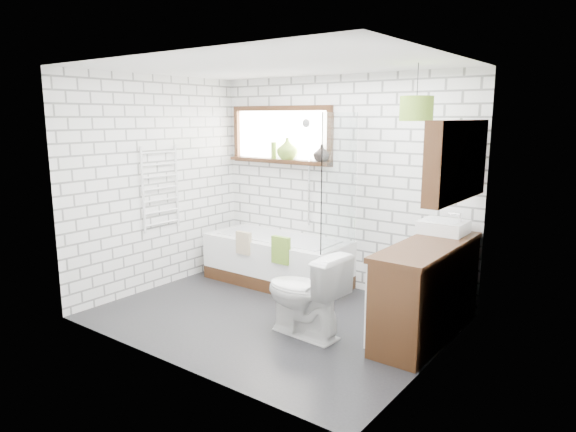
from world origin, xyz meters
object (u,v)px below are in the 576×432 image
Objects in this scene: bathtub at (277,260)px; toilet at (304,293)px; vanity at (427,290)px; pendant at (416,109)px; basin at (443,227)px.

bathtub is 1.57m from toilet.
toilet is at bearing -143.90° from vanity.
pendant is (1.85, -0.32, 1.81)m from bathtub.
vanity is 1.89× the size of toilet.
basin is at bearing 3.03° from bathtub.
basin is (2.01, 0.11, 0.66)m from bathtub.
toilet is (-0.92, -0.67, -0.03)m from vanity.
pendant reaches higher than basin.
vanity is at bearing 129.73° from toilet.
vanity is at bearing -10.74° from bathtub.
toilet is 1.98m from pendant.
vanity is at bearing -83.16° from basin.
pendant is at bearing 161.80° from vanity.
pendant reaches higher than vanity.
vanity reaches higher than toilet.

